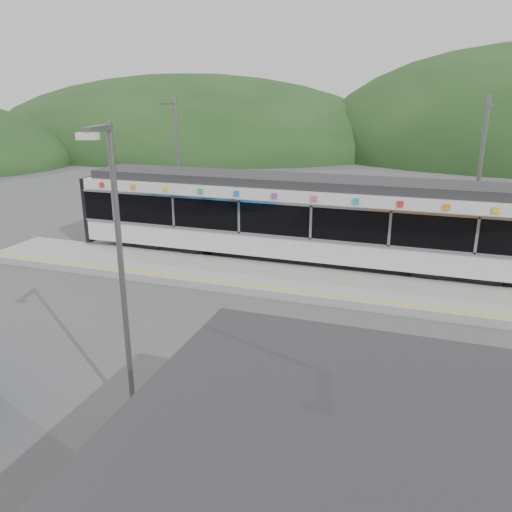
% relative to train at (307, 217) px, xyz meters
% --- Properties ---
extents(ground, '(120.00, 120.00, 0.00)m').
position_rel_train_xyz_m(ground, '(-0.34, -6.00, -2.06)').
color(ground, '#4C4C4F').
rests_on(ground, ground).
extents(hills, '(146.00, 149.00, 26.00)m').
position_rel_train_xyz_m(hills, '(5.85, -0.71, -2.06)').
color(hills, '#1E3D19').
rests_on(hills, ground).
extents(platform, '(26.00, 3.20, 0.30)m').
position_rel_train_xyz_m(platform, '(-0.34, -2.70, -1.91)').
color(platform, '#9E9E99').
rests_on(platform, ground).
extents(yellow_line, '(26.00, 0.10, 0.01)m').
position_rel_train_xyz_m(yellow_line, '(-0.34, -4.00, -1.76)').
color(yellow_line, yellow).
rests_on(yellow_line, platform).
extents(train, '(20.44, 3.01, 3.74)m').
position_rel_train_xyz_m(train, '(0.00, 0.00, 0.00)').
color(train, black).
rests_on(train, ground).
extents(catenary_mast_west, '(0.18, 1.80, 7.00)m').
position_rel_train_xyz_m(catenary_mast_west, '(-7.34, 2.56, 1.58)').
color(catenary_mast_west, slate).
rests_on(catenary_mast_west, ground).
extents(catenary_mast_east, '(0.18, 1.80, 7.00)m').
position_rel_train_xyz_m(catenary_mast_east, '(6.66, 2.56, 1.58)').
color(catenary_mast_east, slate).
rests_on(catenary_mast_east, ground).
extents(lamp_post, '(0.38, 1.16, 6.47)m').
position_rel_train_xyz_m(lamp_post, '(-1.10, -12.07, 1.79)').
color(lamp_post, slate).
rests_on(lamp_post, ground).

